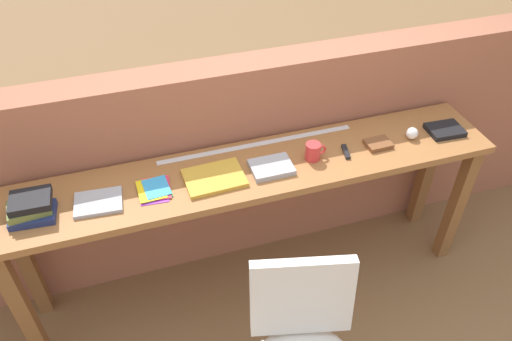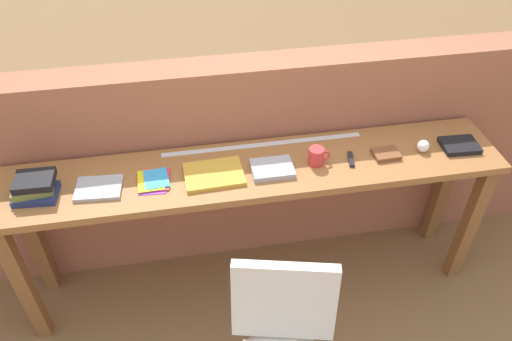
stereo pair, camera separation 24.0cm
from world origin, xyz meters
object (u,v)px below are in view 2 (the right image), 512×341
at_px(book_open_centre, 214,174).
at_px(book_repair_rightmost, 460,145).
at_px(magazine_cycling, 99,188).
at_px(pamphlet_pile_colourful, 154,180).
at_px(leather_journal_brown, 386,154).
at_px(mug, 317,156).
at_px(book_stack_leftmost, 34,187).
at_px(sports_ball_small, 423,146).
at_px(multitool_folded, 351,159).

height_order(book_open_centre, book_repair_rightmost, book_repair_rightmost).
height_order(magazine_cycling, book_open_centre, book_open_centre).
distance_m(magazine_cycling, pamphlet_pile_colourful, 0.26).
distance_m(book_open_centre, leather_journal_brown, 0.87).
height_order(pamphlet_pile_colourful, mug, mug).
relative_size(pamphlet_pile_colourful, book_repair_rightmost, 1.02).
bearing_deg(book_stack_leftmost, book_repair_rightmost, -0.01).
height_order(leather_journal_brown, sports_ball_small, sports_ball_small).
bearing_deg(pamphlet_pile_colourful, mug, -0.06).
distance_m(pamphlet_pile_colourful, book_open_centre, 0.28).
bearing_deg(multitool_folded, leather_journal_brown, 1.53).
height_order(pamphlet_pile_colourful, book_repair_rightmost, book_repair_rightmost).
xyz_separation_m(magazine_cycling, book_open_centre, (0.54, 0.01, 0.00)).
height_order(book_stack_leftmost, leather_journal_brown, book_stack_leftmost).
bearing_deg(mug, book_repair_rightmost, -0.24).
height_order(book_stack_leftmost, book_open_centre, book_stack_leftmost).
height_order(multitool_folded, leather_journal_brown, leather_journal_brown).
height_order(magazine_cycling, pamphlet_pile_colourful, magazine_cycling).
distance_m(book_open_centre, book_repair_rightmost, 1.27).
bearing_deg(mug, sports_ball_small, 0.24).
bearing_deg(sports_ball_small, leather_journal_brown, -178.13).
relative_size(book_open_centre, sports_ball_small, 4.47).
bearing_deg(sports_ball_small, multitool_folded, -178.29).
bearing_deg(leather_journal_brown, sports_ball_small, 0.42).
relative_size(book_open_centre, leather_journal_brown, 2.16).
xyz_separation_m(magazine_cycling, sports_ball_small, (1.61, 0.01, 0.02)).
distance_m(magazine_cycling, mug, 1.05).
bearing_deg(book_stack_leftmost, sports_ball_small, 0.16).
bearing_deg(book_repair_rightmost, pamphlet_pile_colourful, -176.93).
height_order(mug, multitool_folded, mug).
distance_m(book_stack_leftmost, book_repair_rightmost, 2.09).
bearing_deg(multitool_folded, book_open_centre, 179.82).
xyz_separation_m(multitool_folded, leather_journal_brown, (0.19, 0.00, 0.00)).
height_order(mug, sports_ball_small, mug).
height_order(sports_ball_small, book_repair_rightmost, sports_ball_small).
xyz_separation_m(multitool_folded, sports_ball_small, (0.38, 0.01, 0.02)).
bearing_deg(book_repair_rightmost, mug, -177.02).
distance_m(multitool_folded, book_repair_rightmost, 0.58).
relative_size(book_stack_leftmost, book_open_centre, 0.72).
bearing_deg(magazine_cycling, book_stack_leftmost, -177.64).
height_order(magazine_cycling, multitool_folded, magazine_cycling).
bearing_deg(sports_ball_small, book_stack_leftmost, -179.84).
height_order(magazine_cycling, book_repair_rightmost, book_repair_rightmost).
height_order(book_open_centre, sports_ball_small, sports_ball_small).
bearing_deg(leather_journal_brown, book_open_centre, 178.73).
distance_m(magazine_cycling, sports_ball_small, 1.61).
xyz_separation_m(book_open_centre, leather_journal_brown, (0.87, 0.00, 0.00)).
distance_m(leather_journal_brown, book_repair_rightmost, 0.40).
height_order(mug, leather_journal_brown, mug).
bearing_deg(leather_journal_brown, mug, 177.89).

